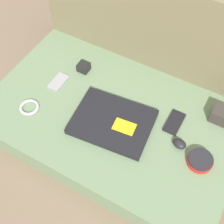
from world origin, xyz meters
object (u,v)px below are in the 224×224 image
phone_silver (58,82)px  phone_black (174,122)px  computer_mouse (180,143)px  speaker_puck (200,160)px  camera_pouch (224,115)px  laptop (113,122)px  charger_brick (84,67)px

phone_silver → phone_black: 0.56m
computer_mouse → speaker_puck: (0.10, -0.03, -0.00)m
computer_mouse → camera_pouch: size_ratio=0.62×
computer_mouse → phone_black: size_ratio=0.54×
phone_silver → phone_black: phone_black is taller
laptop → computer_mouse: bearing=2.5°
charger_brick → speaker_puck: bearing=-16.4°
laptop → speaker_puck: size_ratio=3.46×
computer_mouse → speaker_puck: 0.10m
computer_mouse → charger_brick: (-0.55, 0.16, 0.00)m
phone_black → phone_silver: bearing=-174.7°
laptop → charger_brick: 0.34m
laptop → computer_mouse: size_ratio=5.51×
speaker_puck → charger_brick: size_ratio=1.93×
laptop → charger_brick: bearing=137.4°
laptop → phone_silver: 0.34m
phone_silver → phone_black: size_ratio=0.90×
phone_black → camera_pouch: size_ratio=1.14×
speaker_puck → camera_pouch: 0.24m
phone_silver → charger_brick: bearing=63.2°
phone_black → camera_pouch: bearing=34.2°
phone_black → laptop: bearing=-150.4°
speaker_puck → phone_black: size_ratio=0.86×
computer_mouse → phone_black: bearing=132.9°
computer_mouse → charger_brick: 0.58m
computer_mouse → phone_silver: bearing=-174.0°
laptop → charger_brick: size_ratio=6.69×
laptop → computer_mouse: 0.29m
camera_pouch → charger_brick: size_ratio=1.97×
charger_brick → phone_black: bearing=-8.0°
camera_pouch → charger_brick: camera_pouch is taller
computer_mouse → phone_silver: (-0.62, 0.03, -0.01)m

